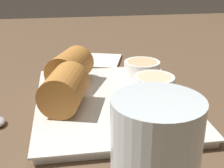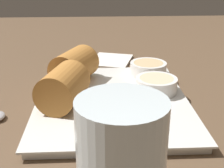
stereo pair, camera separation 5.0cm
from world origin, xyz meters
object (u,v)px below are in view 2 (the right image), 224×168
at_px(serving_plate, 112,102).
at_px(dipping_bowl_far, 148,68).
at_px(napkin, 111,61).
at_px(dipping_bowl_near, 156,84).

relative_size(serving_plate, dipping_bowl_far, 4.26).
xyz_separation_m(dipping_bowl_far, napkin, (-0.14, -0.07, -0.03)).
height_order(dipping_bowl_near, napkin, dipping_bowl_near).
bearing_deg(dipping_bowl_far, serving_plate, -36.35).
xyz_separation_m(serving_plate, dipping_bowl_near, (-0.02, 0.08, 0.02)).
distance_m(serving_plate, dipping_bowl_near, 0.09).
bearing_deg(dipping_bowl_near, dipping_bowl_far, -179.60).
bearing_deg(dipping_bowl_near, serving_plate, -74.93).
relative_size(serving_plate, dipping_bowl_near, 4.26).
distance_m(dipping_bowl_far, napkin, 0.15).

